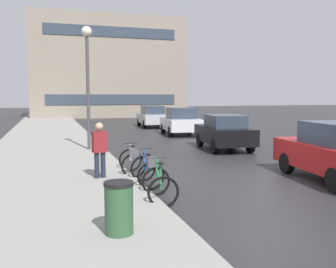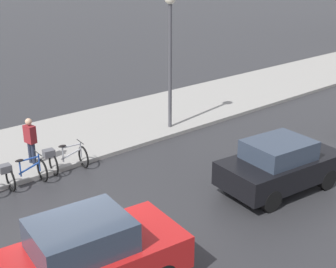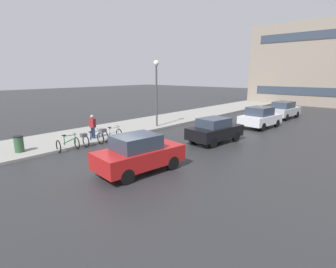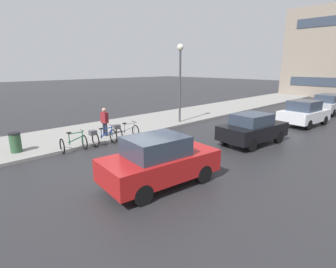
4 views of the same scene
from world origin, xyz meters
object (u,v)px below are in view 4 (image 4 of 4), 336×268
(bicycle_nearest, at_px, (74,143))
(car_black, at_px, (252,129))
(car_red, at_px, (159,161))
(bicycle_second, at_px, (102,136))
(trash_bin, at_px, (16,144))
(bicycle_third, at_px, (125,131))
(car_white, at_px, (304,113))
(car_silver, at_px, (329,104))
(pedestrian, at_px, (105,121))
(streetlamp, at_px, (180,70))

(bicycle_nearest, distance_m, car_black, 8.92)
(car_red, bearing_deg, bicycle_second, 169.80)
(bicycle_second, bearing_deg, trash_bin, -111.97)
(car_black, bearing_deg, trash_bin, -125.04)
(car_red, relative_size, trash_bin, 4.04)
(car_black, bearing_deg, bicycle_third, -140.59)
(car_white, xyz_separation_m, car_silver, (-0.16, 6.16, -0.01))
(bicycle_third, relative_size, pedestrian, 0.82)
(car_black, distance_m, car_white, 6.58)
(car_black, height_order, car_silver, car_silver)
(car_white, relative_size, pedestrian, 2.30)
(car_silver, relative_size, streetlamp, 0.81)
(car_white, bearing_deg, car_black, -92.03)
(car_white, xyz_separation_m, streetlamp, (-6.23, -5.69, 2.85))
(car_black, xyz_separation_m, car_silver, (0.07, 12.73, 0.03))
(car_black, xyz_separation_m, trash_bin, (-6.54, -9.33, -0.28))
(car_black, bearing_deg, bicycle_second, -131.50)
(bicycle_third, relative_size, car_black, 0.35)
(car_white, bearing_deg, trash_bin, -113.08)
(car_black, xyz_separation_m, car_white, (0.23, 6.57, 0.04))
(bicycle_second, distance_m, pedestrian, 1.54)
(car_black, relative_size, car_silver, 0.91)
(pedestrian, bearing_deg, car_white, 60.40)
(car_red, bearing_deg, streetlamp, 129.30)
(bicycle_nearest, height_order, car_white, car_white)
(bicycle_nearest, height_order, trash_bin, trash_bin)
(bicycle_third, relative_size, trash_bin, 1.36)
(bicycle_third, xyz_separation_m, car_silver, (5.28, 17.02, 0.34))
(bicycle_nearest, relative_size, car_black, 0.30)
(bicycle_nearest, relative_size, streetlamp, 0.22)
(bicycle_third, height_order, pedestrian, pedestrian)
(bicycle_nearest, xyz_separation_m, bicycle_second, (0.11, 1.46, 0.09))
(bicycle_second, xyz_separation_m, car_red, (5.35, -0.96, 0.36))
(bicycle_nearest, height_order, streetlamp, streetlamp)
(car_red, bearing_deg, bicycle_third, 155.79)
(bicycle_third, distance_m, car_black, 6.75)
(car_red, relative_size, car_white, 1.06)
(bicycle_third, distance_m, car_red, 5.99)
(bicycle_third, xyz_separation_m, car_white, (5.45, 10.85, 0.35))
(bicycle_third, relative_size, car_silver, 0.32)
(pedestrian, bearing_deg, bicycle_nearest, -65.51)
(car_black, xyz_separation_m, streetlamp, (-5.99, 0.88, 2.89))
(bicycle_nearest, bearing_deg, bicycle_third, 89.97)
(car_red, distance_m, car_silver, 19.47)
(streetlamp, distance_m, trash_bin, 10.71)
(car_red, bearing_deg, pedestrian, 164.21)
(car_white, bearing_deg, pedestrian, -119.60)
(pedestrian, bearing_deg, car_red, -15.79)
(bicycle_third, bearing_deg, car_black, 39.41)
(car_silver, height_order, pedestrian, pedestrian)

